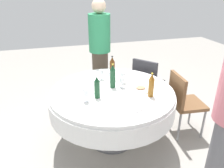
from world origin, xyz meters
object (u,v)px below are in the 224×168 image
at_px(wine_glass_inner, 86,92).
at_px(chair_rear, 147,80).
at_px(plate_front, 141,89).
at_px(wine_glass_far, 101,73).
at_px(wine_glass_west, 122,80).
at_px(bottle_amber_north, 151,86).
at_px(plate_near, 85,92).
at_px(dining_table, 112,101).
at_px(bottle_brown_east, 112,68).
at_px(chair_west, 183,100).
at_px(wine_glass_rear, 123,75).
at_px(bottle_dark_green_right, 113,77).
at_px(person_north, 100,52).
at_px(plate_outer, 131,106).
at_px(wine_glass_outer, 111,75).
at_px(bottle_dark_green_inner, 97,88).

bearing_deg(wine_glass_inner, chair_rear, 36.72).
bearing_deg(wine_glass_inner, plate_front, 9.27).
bearing_deg(wine_glass_far, wine_glass_inner, -118.69).
distance_m(wine_glass_west, chair_rear, 0.89).
bearing_deg(bottle_amber_north, plate_near, 157.06).
bearing_deg(dining_table, bottle_brown_east, 73.96).
xyz_separation_m(bottle_amber_north, wine_glass_inner, (-0.73, 0.08, -0.02)).
distance_m(bottle_amber_north, wine_glass_far, 0.75).
height_order(bottle_brown_east, chair_west, bottle_brown_east).
height_order(plate_front, chair_rear, chair_rear).
relative_size(bottle_brown_east, wine_glass_rear, 2.16).
distance_m(bottle_brown_east, wine_glass_rear, 0.20).
relative_size(dining_table, bottle_amber_north, 5.35).
xyz_separation_m(bottle_amber_north, chair_west, (0.56, 0.18, -0.35)).
height_order(dining_table, bottle_amber_north, bottle_amber_north).
bearing_deg(chair_west, bottle_dark_green_right, -95.06).
xyz_separation_m(dining_table, wine_glass_rear, (0.20, 0.18, 0.25)).
xyz_separation_m(person_north, chair_west, (0.84, -1.16, -0.38)).
height_order(dining_table, plate_outer, plate_outer).
bearing_deg(dining_table, plate_front, -12.35).
xyz_separation_m(plate_front, chair_rear, (0.40, 0.70, -0.23)).
distance_m(wine_glass_far, chair_rear, 0.89).
distance_m(bottle_brown_east, bottle_dark_green_right, 0.28).
relative_size(wine_glass_far, wine_glass_west, 1.03).
bearing_deg(person_north, plate_near, -106.80).
relative_size(plate_near, chair_rear, 0.26).
bearing_deg(plate_outer, wine_glass_rear, 79.42).
xyz_separation_m(wine_glass_far, wine_glass_outer, (0.10, -0.10, -0.00)).
relative_size(plate_front, person_north, 0.15).
bearing_deg(bottle_dark_green_right, wine_glass_inner, -144.82).
bearing_deg(bottle_dark_green_inner, bottle_dark_green_right, 41.02).
height_order(wine_glass_rear, plate_near, wine_glass_rear).
bearing_deg(bottle_brown_east, bottle_dark_green_right, -104.26).
relative_size(bottle_dark_green_right, plate_front, 1.21).
height_order(bottle_brown_east, bottle_dark_green_right, bottle_brown_east).
bearing_deg(bottle_brown_east, plate_near, -143.22).
xyz_separation_m(wine_glass_rear, wine_glass_outer, (-0.14, 0.07, -0.01)).
bearing_deg(bottle_brown_east, person_north, 90.35).
distance_m(wine_glass_inner, chair_west, 1.33).
height_order(wine_glass_inner, plate_near, wine_glass_inner).
bearing_deg(bottle_dark_green_right, wine_glass_outer, 82.28).
xyz_separation_m(wine_glass_far, wine_glass_west, (0.19, -0.30, -0.00)).
bearing_deg(wine_glass_far, bottle_amber_north, -54.83).
relative_size(bottle_brown_east, plate_outer, 1.23).
xyz_separation_m(bottle_brown_east, bottle_amber_north, (0.28, -0.61, -0.01)).
distance_m(dining_table, bottle_brown_east, 0.47).
height_order(dining_table, wine_glass_far, wine_glass_far).
height_order(bottle_dark_green_inner, chair_rear, bottle_dark_green_inner).
bearing_deg(chair_west, plate_outer, -62.95).
bearing_deg(chair_rear, wine_glass_rear, -91.03).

